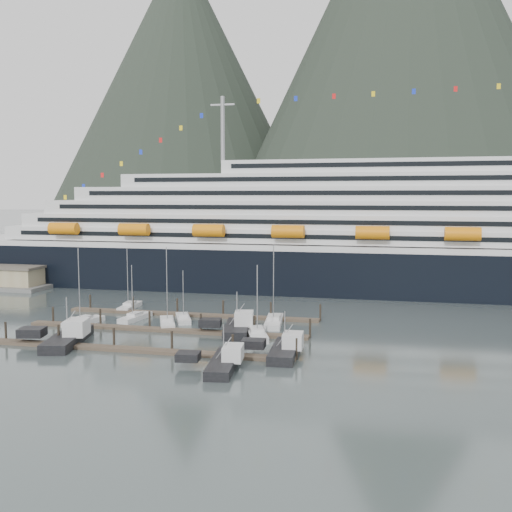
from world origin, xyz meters
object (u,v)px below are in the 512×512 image
object	(u,v)px
sailboat_f	(183,319)
sailboat_e	(130,307)
sailboat_a	(84,322)
sailboat_h	(257,335)
sailboat_c	(135,318)
sailboat_g	(274,322)
trawler_e	(236,327)
trawler_d	(284,349)
cruise_ship	(388,240)
sailboat_b	(167,323)
trawler_c	(223,362)
trawler_a	(67,337)

from	to	relation	value
sailboat_f	sailboat_e	bearing A→B (deg)	35.18
sailboat_a	sailboat_h	size ratio (longest dim) A/B	1.14
sailboat_c	sailboat_g	distance (m)	25.11
trawler_e	trawler_d	bearing A→B (deg)	-150.53
cruise_ship	trawler_d	bearing A→B (deg)	-101.86
trawler_d	sailboat_b	bearing A→B (deg)	53.74
sailboat_b	sailboat_h	size ratio (longest dim) A/B	1.16
sailboat_h	trawler_c	bearing A→B (deg)	158.47
sailboat_f	sailboat_g	size ratio (longest dim) A/B	0.66
sailboat_f	trawler_a	size ratio (longest dim) A/B	0.65
cruise_ship	trawler_c	size ratio (longest dim) A/B	16.68
cruise_ship	sailboat_c	distance (m)	63.38
sailboat_g	sailboat_h	world-z (taller)	sailboat_g
sailboat_e	sailboat_f	xyz separation A→B (m)	(14.25, -8.43, -0.02)
sailboat_f	trawler_d	size ratio (longest dim) A/B	0.80
cruise_ship	sailboat_e	world-z (taller)	cruise_ship
sailboat_e	sailboat_h	bearing A→B (deg)	-126.65
sailboat_c	trawler_a	distance (m)	18.66
sailboat_h	trawler_e	distance (m)	4.45
cruise_ship	sailboat_c	bearing A→B (deg)	-134.30
sailboat_f	trawler_e	xyz separation A→B (m)	(11.70, -7.09, 0.56)
sailboat_h	trawler_d	world-z (taller)	sailboat_h
cruise_ship	sailboat_e	size ratio (longest dim) A/B	17.01
sailboat_e	cruise_ship	bearing A→B (deg)	-60.63
sailboat_f	sailboat_g	xyz separation A→B (m)	(16.35, 0.71, 0.05)
sailboat_h	trawler_d	distance (m)	11.56
trawler_c	trawler_d	bearing A→B (deg)	-48.39
cruise_ship	trawler_a	distance (m)	78.94
sailboat_a	sailboat_h	bearing A→B (deg)	-80.28
cruise_ship	trawler_c	distance (m)	73.54
cruise_ship	trawler_e	size ratio (longest dim) A/B	17.50
sailboat_e	sailboat_h	xyz separation A→B (m)	(29.83, -17.62, 0.02)
sailboat_e	sailboat_g	distance (m)	31.57
sailboat_c	trawler_c	bearing A→B (deg)	-128.92
sailboat_e	trawler_d	bearing A→B (deg)	-133.36
trawler_e	trawler_c	bearing A→B (deg)	179.22
cruise_ship	trawler_e	world-z (taller)	cruise_ship
trawler_c	trawler_e	xyz separation A→B (m)	(-3.43, 19.49, 0.11)
sailboat_b	trawler_c	world-z (taller)	sailboat_b
sailboat_g	sailboat_a	bearing A→B (deg)	95.64
sailboat_c	trawler_a	xyz separation A→B (m)	(-2.71, -18.45, 0.58)
cruise_ship	trawler_e	bearing A→B (deg)	-114.62
sailboat_b	sailboat_h	distance (m)	17.69
sailboat_b	sailboat_f	distance (m)	4.36
sailboat_g	trawler_d	distance (m)	20.40
trawler_d	sailboat_f	bearing A→B (deg)	45.32
sailboat_g	sailboat_b	bearing A→B (deg)	97.94
trawler_c	sailboat_e	bearing A→B (deg)	32.58
sailboat_b	trawler_e	world-z (taller)	sailboat_b
sailboat_c	trawler_c	world-z (taller)	sailboat_c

